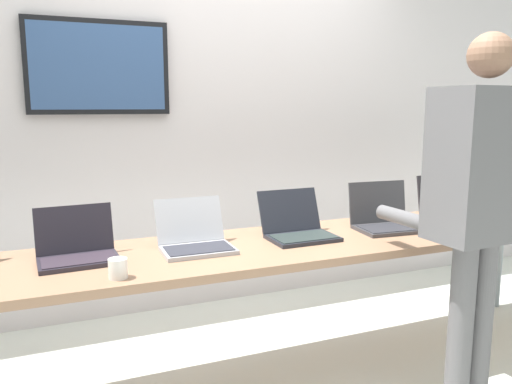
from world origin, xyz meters
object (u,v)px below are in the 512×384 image
Objects in this scene: equipment_box at (511,190)px; laptop_station_3 at (298,227)px; workbench at (293,249)px; laptop_station_4 at (385,218)px; person at (479,192)px; coffee_mug at (118,268)px; laptop_station_2 at (195,238)px; laptop_station_5 at (453,210)px; laptop_station_1 at (77,248)px.

equipment_box is 1.53m from laptop_station_3.
laptop_station_4 reaches higher than workbench.
person is at bearing -51.34° from laptop_station_3.
laptop_station_4 is 1.53m from coffee_mug.
equipment_box is 1.23× the size of laptop_station_2.
workbench is at bearing -5.02° from laptop_station_2.
coffee_mug is at bearing -170.94° from laptop_station_5.
laptop_station_4 is 4.67× the size of coffee_mug.
coffee_mug is at bearing -66.61° from laptop_station_1.
person is at bearing -46.46° from workbench.
laptop_station_2 is at bearing -2.31° from laptop_station_1.
laptop_station_2 is 1.63m from laptop_station_5.
equipment_box is 5.12× the size of coffee_mug.
laptop_station_3 is (-1.53, -0.01, -0.10)m from equipment_box.
person reaches higher than workbench.
laptop_station_4 is (0.54, -0.02, 0.00)m from laptop_station_3.
workbench is 0.60m from laptop_station_4.
workbench is 1.05m from laptop_station_1.
laptop_station_2 is 4.17× the size of coffee_mug.
equipment_box is 0.46m from laptop_station_5.
laptop_station_5 is 0.23× the size of person.
laptop_station_3 is (0.56, 0.01, 0.00)m from laptop_station_2.
laptop_station_2 is 0.50m from coffee_mug.
laptop_station_3 reaches higher than laptop_station_2.
laptop_station_1 reaches higher than laptop_station_2.
laptop_station_2 is at bearing -179.51° from equipment_box.
laptop_station_5 is 4.84× the size of coffee_mug.
coffee_mug is at bearing 166.11° from person.
laptop_station_4 is 0.96× the size of laptop_station_5.
person is (-0.99, -0.68, 0.16)m from equipment_box.
workbench is at bearing -177.72° from equipment_box.
person is at bearing -31.17° from laptop_station_2.
person reaches higher than laptop_station_1.
person is at bearing -127.47° from laptop_station_5.
laptop_station_4 is at bearing -0.41° from laptop_station_2.
coffee_mug is (-0.96, -0.30, -0.01)m from laptop_station_3.
equipment_box is 1.21m from person.
laptop_station_2 is at bearing 36.38° from coffee_mug.
laptop_station_5 reaches higher than laptop_station_4.
laptop_station_5 is at bearing 3.78° from workbench.
equipment_box is at bearing -0.08° from laptop_station_1.
workbench is 0.52m from laptop_station_2.
laptop_station_2 is at bearing 148.83° from person.
laptop_station_2 reaches higher than workbench.
equipment_box is 1.19× the size of laptop_station_3.
laptop_station_3 is 0.20× the size of person.
equipment_box is 1.10× the size of laptop_station_4.
laptop_station_2 is (-0.51, 0.04, 0.10)m from workbench.
equipment_box is 1.06× the size of laptop_station_5.
coffee_mug is at bearing -164.66° from workbench.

